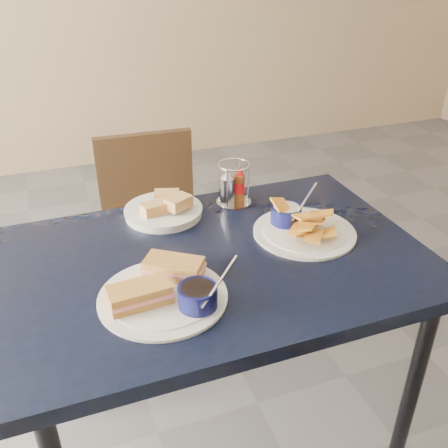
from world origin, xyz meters
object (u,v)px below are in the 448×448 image
object	(u,v)px
plantain_plate	(299,225)
condiment_caddy	(232,187)
sandwich_plate	(167,289)
chair_far	(152,223)
dining_table	(219,279)
bread_basket	(164,210)

from	to	relation	value
plantain_plate	condiment_caddy	bearing A→B (deg)	116.39
sandwich_plate	chair_far	bearing A→B (deg)	80.58
dining_table	sandwich_plate	distance (m)	0.23
dining_table	sandwich_plate	bearing A→B (deg)	-144.25
chair_far	dining_table	bearing A→B (deg)	-87.65
dining_table	condiment_caddy	distance (m)	0.34
dining_table	bread_basket	xyz separation A→B (m)	(-0.08, 0.27, 0.09)
dining_table	bread_basket	distance (m)	0.29
chair_far	sandwich_plate	world-z (taller)	sandwich_plate
chair_far	plantain_plate	distance (m)	0.81
condiment_caddy	plantain_plate	bearing A→B (deg)	-63.61
sandwich_plate	bread_basket	distance (m)	0.40
chair_far	sandwich_plate	distance (m)	0.92
dining_table	condiment_caddy	size ratio (longest dim) A/B	8.06
chair_far	plantain_plate	world-z (taller)	plantain_plate
dining_table	condiment_caddy	xyz separation A→B (m)	(0.14, 0.27, 0.13)
bread_basket	condiment_caddy	xyz separation A→B (m)	(0.22, 0.01, 0.04)
plantain_plate	condiment_caddy	size ratio (longest dim) A/B	2.14
bread_basket	condiment_caddy	distance (m)	0.22
chair_far	sandwich_plate	xyz separation A→B (m)	(-0.14, -0.86, 0.30)
chair_far	bread_basket	world-z (taller)	same
condiment_caddy	dining_table	bearing A→B (deg)	-117.65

